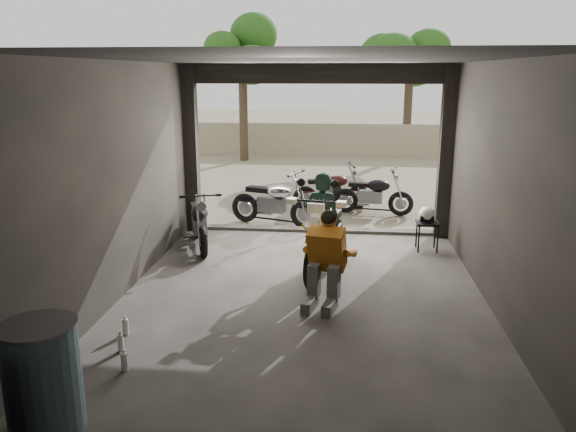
% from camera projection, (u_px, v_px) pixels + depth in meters
% --- Properties ---
extents(ground, '(80.00, 80.00, 0.00)m').
position_uv_depth(ground, '(302.00, 303.00, 7.63)').
color(ground, '#7A6D56').
rests_on(ground, ground).
extents(garage, '(7.00, 7.13, 3.20)m').
position_uv_depth(garage, '(305.00, 202.00, 7.84)').
color(garage, '#2D2B28').
rests_on(garage, ground).
extents(boundary_wall, '(18.00, 0.30, 1.20)m').
position_uv_depth(boundary_wall, '(330.00, 139.00, 20.97)').
color(boundary_wall, gray).
rests_on(boundary_wall, ground).
extents(tree_left, '(2.20, 2.20, 5.60)m').
position_uv_depth(tree_left, '(242.00, 43.00, 18.97)').
color(tree_left, '#382B1E').
rests_on(tree_left, ground).
extents(tree_right, '(2.20, 2.20, 5.00)m').
position_uv_depth(tree_right, '(410.00, 57.00, 19.96)').
color(tree_right, '#382B1E').
rests_on(tree_right, ground).
extents(main_bike, '(1.17, 2.09, 1.31)m').
position_uv_depth(main_bike, '(325.00, 232.00, 8.61)').
color(main_bike, beige).
rests_on(main_bike, ground).
extents(left_bike, '(1.13, 1.69, 1.06)m').
position_uv_depth(left_bike, '(199.00, 219.00, 9.93)').
color(left_bike, black).
rests_on(left_bike, ground).
extents(outside_bike_a, '(1.83, 1.21, 1.15)m').
position_uv_depth(outside_bike_a, '(274.00, 198.00, 11.34)').
color(outside_bike_a, black).
rests_on(outside_bike_a, ground).
extents(outside_bike_b, '(1.62, 0.88, 1.04)m').
position_uv_depth(outside_bike_b, '(332.00, 187.00, 12.70)').
color(outside_bike_b, '#36100D').
rests_on(outside_bike_b, ground).
extents(outside_bike_c, '(1.61, 0.87, 1.03)m').
position_uv_depth(outside_bike_c, '(373.00, 191.00, 12.26)').
color(outside_bike_c, black).
rests_on(outside_bike_c, ground).
extents(rider, '(0.63, 0.47, 1.57)m').
position_uv_depth(rider, '(322.00, 222.00, 8.75)').
color(rider, black).
rests_on(rider, ground).
extents(mechanic, '(0.80, 0.97, 1.24)m').
position_uv_depth(mechanic, '(324.00, 262.00, 7.37)').
color(mechanic, '#B46718').
rests_on(mechanic, ground).
extents(stool, '(0.38, 0.38, 0.53)m').
position_uv_depth(stool, '(428.00, 226.00, 9.72)').
color(stool, black).
rests_on(stool, ground).
extents(helmet, '(0.35, 0.36, 0.26)m').
position_uv_depth(helmet, '(427.00, 214.00, 9.71)').
color(helmet, white).
rests_on(helmet, stool).
extents(oil_drum, '(0.83, 0.83, 0.99)m').
position_uv_depth(oil_drum, '(43.00, 379.00, 4.81)').
color(oil_drum, '#3D5866').
rests_on(oil_drum, ground).
extents(sign_post, '(0.83, 0.08, 2.49)m').
position_uv_depth(sign_post, '(505.00, 149.00, 10.23)').
color(sign_post, black).
rests_on(sign_post, ground).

